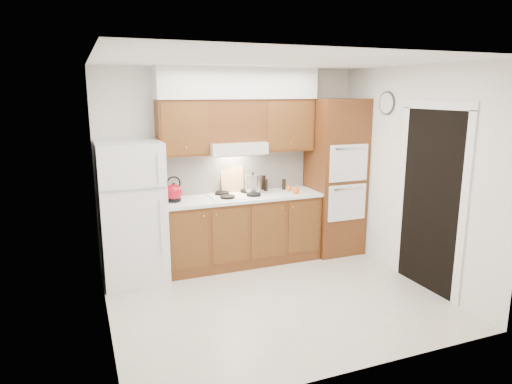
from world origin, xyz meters
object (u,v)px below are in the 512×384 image
at_px(oven_cabinet, 335,177).
at_px(kettle, 174,192).
at_px(stock_pot, 253,183).
at_px(fridge, 132,213).

bearing_deg(oven_cabinet, kettle, 179.53).
height_order(kettle, stock_pot, stock_pot).
bearing_deg(fridge, oven_cabinet, 0.70).
bearing_deg(stock_pot, fridge, -175.43).
height_order(fridge, kettle, fridge).
relative_size(fridge, stock_pot, 7.70).
xyz_separation_m(oven_cabinet, stock_pot, (-1.23, 0.09, -0.02)).
bearing_deg(stock_pot, kettle, -176.04).
distance_m(oven_cabinet, kettle, 2.32).
bearing_deg(kettle, oven_cabinet, -15.51).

